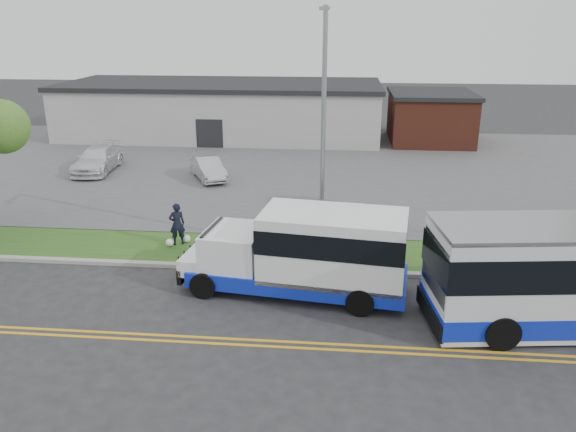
# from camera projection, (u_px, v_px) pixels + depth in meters

# --- Properties ---
(ground) EXTENTS (140.00, 140.00, 0.00)m
(ground) POSITION_uv_depth(u_px,v_px,m) (236.00, 282.00, 20.57)
(ground) COLOR #28282B
(ground) RESTS_ON ground
(lane_line_north) EXTENTS (70.00, 0.12, 0.01)m
(lane_line_north) POSITION_uv_depth(u_px,v_px,m) (213.00, 338.00, 16.95)
(lane_line_north) COLOR gold
(lane_line_north) RESTS_ON ground
(lane_line_south) EXTENTS (70.00, 0.12, 0.01)m
(lane_line_south) POSITION_uv_depth(u_px,v_px,m) (210.00, 343.00, 16.67)
(lane_line_south) COLOR gold
(lane_line_south) RESTS_ON ground
(curb) EXTENTS (80.00, 0.30, 0.15)m
(curb) POSITION_uv_depth(u_px,v_px,m) (241.00, 268.00, 21.58)
(curb) COLOR #9E9B93
(curb) RESTS_ON ground
(verge) EXTENTS (80.00, 3.30, 0.10)m
(verge) POSITION_uv_depth(u_px,v_px,m) (249.00, 250.00, 23.28)
(verge) COLOR #284E1A
(verge) RESTS_ON ground
(parking_lot) EXTENTS (80.00, 25.00, 0.10)m
(parking_lot) POSITION_uv_depth(u_px,v_px,m) (283.00, 167.00, 36.52)
(parking_lot) COLOR #4C4C4F
(parking_lot) RESTS_ON ground
(commercial_building) EXTENTS (25.40, 10.40, 4.35)m
(commercial_building) POSITION_uv_depth(u_px,v_px,m) (223.00, 109.00, 45.74)
(commercial_building) COLOR #9E9E99
(commercial_building) RESTS_ON ground
(brick_wing) EXTENTS (6.30, 7.30, 3.90)m
(brick_wing) POSITION_uv_depth(u_px,v_px,m) (430.00, 117.00, 43.41)
(brick_wing) COLOR brown
(brick_wing) RESTS_ON ground
(streetlight_near) EXTENTS (0.35, 1.53, 9.50)m
(streetlight_near) POSITION_uv_depth(u_px,v_px,m) (323.00, 128.00, 21.13)
(streetlight_near) COLOR gray
(streetlight_near) RESTS_ON verge
(shuttle_bus) EXTENTS (8.13, 3.55, 3.02)m
(shuttle_bus) POSITION_uv_depth(u_px,v_px,m) (310.00, 250.00, 19.24)
(shuttle_bus) COLOR #1026B4
(shuttle_bus) RESTS_ON ground
(pedestrian) EXTENTS (0.79, 0.68, 1.82)m
(pedestrian) POSITION_uv_depth(u_px,v_px,m) (177.00, 224.00, 23.48)
(pedestrian) COLOR black
(pedestrian) RESTS_ON verge
(parked_car_a) EXTENTS (3.04, 4.11, 1.29)m
(parked_car_a) POSITION_uv_depth(u_px,v_px,m) (208.00, 168.00, 33.29)
(parked_car_a) COLOR #ABADB2
(parked_car_a) RESTS_ON parking_lot
(parked_car_b) EXTENTS (2.49, 5.30, 1.50)m
(parked_car_b) POSITION_uv_depth(u_px,v_px,m) (98.00, 159.00, 35.01)
(parked_car_b) COLOR silver
(parked_car_b) RESTS_ON parking_lot
(grocery_bag_left) EXTENTS (0.32, 0.32, 0.32)m
(grocery_bag_left) POSITION_uv_depth(u_px,v_px,m) (170.00, 243.00, 23.52)
(grocery_bag_left) COLOR white
(grocery_bag_left) RESTS_ON verge
(grocery_bag_right) EXTENTS (0.32, 0.32, 0.32)m
(grocery_bag_right) POSITION_uv_depth(u_px,v_px,m) (187.00, 239.00, 23.94)
(grocery_bag_right) COLOR white
(grocery_bag_right) RESTS_ON verge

